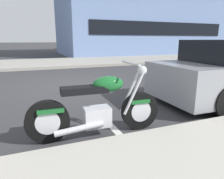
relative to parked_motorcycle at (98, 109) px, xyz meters
name	(u,v)px	position (x,y,z in m)	size (l,w,h in m)	color
ground_plane	(72,85)	(0.29, 3.73, -0.42)	(260.00, 260.00, 0.00)	#333335
sidewalk_far_curb	(202,57)	(12.29, 10.25, -0.35)	(120.00, 5.00, 0.14)	gray
parking_stall_stripe	(109,124)	(0.29, 0.31, -0.42)	(0.12, 2.20, 0.01)	silver
parked_motorcycle	(98,109)	(0.00, 0.00, 0.00)	(2.06, 0.62, 1.11)	black
townhouse_corner_block	(135,1)	(9.82, 17.63, 4.97)	(15.41, 10.22, 10.78)	#6B84B2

